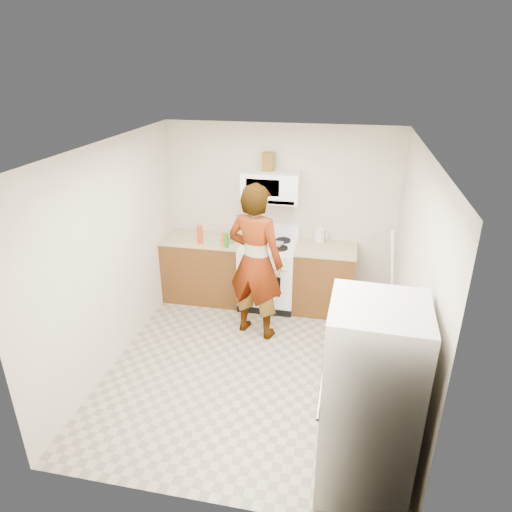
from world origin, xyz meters
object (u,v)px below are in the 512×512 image
(gas_range, at_px, (268,273))
(kettle, at_px, (319,235))
(microwave, at_px, (271,186))
(fridge, at_px, (369,402))
(saucepan, at_px, (259,235))
(person, at_px, (255,262))

(gas_range, relative_size, kettle, 6.27)
(microwave, height_order, fridge, microwave)
(microwave, relative_size, kettle, 4.22)
(microwave, relative_size, fridge, 0.45)
(gas_range, bearing_deg, saucepan, 149.21)
(microwave, height_order, saucepan, microwave)
(microwave, bearing_deg, gas_range, -90.00)
(fridge, bearing_deg, gas_range, 116.77)
(microwave, bearing_deg, kettle, 8.80)
(gas_range, height_order, fridge, fridge)
(gas_range, relative_size, person, 0.57)
(saucepan, bearing_deg, gas_range, -30.79)
(person, xyz_separation_m, fridge, (1.32, -2.07, -0.14))
(gas_range, relative_size, saucepan, 4.99)
(kettle, bearing_deg, saucepan, -145.96)
(kettle, bearing_deg, person, -100.36)
(gas_range, height_order, microwave, microwave)
(fridge, bearing_deg, saucepan, 118.58)
(gas_range, xyz_separation_m, kettle, (0.67, 0.23, 0.54))
(person, relative_size, kettle, 10.98)
(fridge, relative_size, kettle, 9.43)
(gas_range, height_order, saucepan, gas_range)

